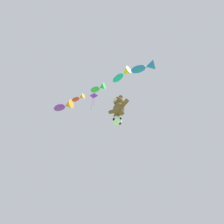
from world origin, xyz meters
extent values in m
ellipsoid|color=brown|center=(-0.40, 5.04, 12.75)|extent=(1.11, 0.95, 1.36)
sphere|color=brown|center=(-0.40, 5.04, 13.75)|extent=(0.93, 0.93, 0.93)
sphere|color=beige|center=(-0.40, 4.65, 13.68)|extent=(0.39, 0.39, 0.39)
sphere|color=brown|center=(-0.73, 5.04, 14.12)|extent=(0.38, 0.38, 0.38)
cylinder|color=brown|center=(-1.20, 5.04, 12.99)|extent=(0.81, 0.36, 0.63)
sphere|color=brown|center=(-0.70, 5.04, 12.10)|extent=(0.50, 0.50, 0.50)
sphere|color=brown|center=(-0.06, 5.04, 14.12)|extent=(0.38, 0.38, 0.38)
cylinder|color=brown|center=(0.41, 5.04, 12.99)|extent=(0.81, 0.36, 0.63)
sphere|color=brown|center=(-0.09, 5.04, 12.10)|extent=(0.50, 0.50, 0.50)
sphere|color=white|center=(-0.73, 5.16, 11.64)|extent=(0.86, 0.86, 0.86)
sphere|color=black|center=(-0.34, 5.16, 11.64)|extent=(0.24, 0.24, 0.24)
sphere|color=black|center=(-0.82, 5.42, 11.92)|extent=(0.24, 0.24, 0.24)
sphere|color=black|center=(-0.73, 4.77, 11.58)|extent=(0.24, 0.24, 0.24)
sphere|color=black|center=(-0.54, 5.30, 11.32)|extent=(0.24, 0.24, 0.24)
ellipsoid|color=blue|center=(2.49, 4.74, 15.67)|extent=(1.56, 1.25, 0.60)
cone|color=blue|center=(3.46, 5.22, 15.67)|extent=(1.08, 1.13, 0.88)
sphere|color=black|center=(2.09, 4.55, 15.83)|extent=(0.16, 0.16, 0.16)
ellipsoid|color=#19ADB2|center=(0.35, 4.30, 16.01)|extent=(1.34, 0.65, 0.52)
cone|color=yellow|center=(1.37, 4.33, 16.01)|extent=(0.75, 0.78, 0.77)
sphere|color=black|center=(-0.07, 4.29, 16.15)|extent=(0.13, 0.13, 0.13)
ellipsoid|color=green|center=(-2.36, 3.66, 16.06)|extent=(1.18, 0.93, 0.52)
cone|color=green|center=(-1.60, 3.94, 16.06)|extent=(0.80, 0.91, 0.76)
sphere|color=black|center=(-2.67, 3.54, 16.20)|extent=(0.13, 0.13, 0.13)
ellipsoid|color=red|center=(-4.54, 2.84, 15.61)|extent=(1.06, 0.74, 0.40)
cone|color=orange|center=(-3.83, 3.07, 15.61)|extent=(0.68, 0.72, 0.58)
sphere|color=black|center=(-4.83, 2.74, 15.72)|extent=(0.10, 0.10, 0.10)
ellipsoid|color=purple|center=(-6.85, 2.30, 15.64)|extent=(1.66, 1.32, 0.68)
cone|color=orange|center=(-5.81, 2.75, 15.64)|extent=(1.14, 1.24, 1.00)
sphere|color=black|center=(-7.27, 2.11, 15.82)|extent=(0.18, 0.18, 0.18)
cube|color=purple|center=(-3.94, 4.71, 17.24)|extent=(0.70, 0.72, 0.98)
cylinder|color=purple|center=(-4.06, 4.67, 15.98)|extent=(0.03, 0.04, 1.90)
cylinder|color=purple|center=(-3.81, 4.72, 16.24)|extent=(0.03, 0.10, 1.39)
camera|label=1|loc=(7.09, -3.17, 1.75)|focal=28.00mm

